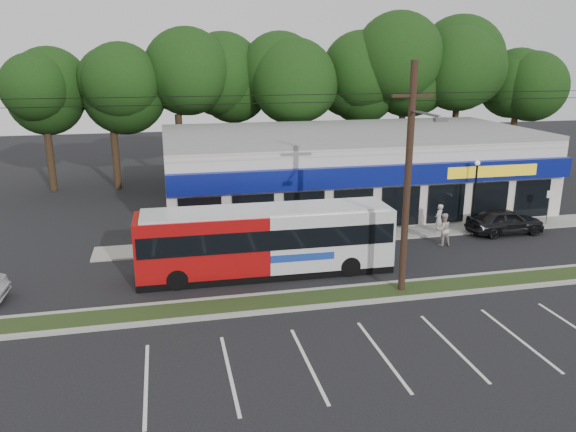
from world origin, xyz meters
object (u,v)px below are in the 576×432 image
at_px(car_dark, 505,221).
at_px(pedestrian_b, 443,229).
at_px(lamp_post, 475,187).
at_px(sign_post, 549,201).
at_px(pedestrian_a, 439,219).
at_px(metrobus, 266,239).
at_px(utility_pole, 405,173).

distance_m(car_dark, pedestrian_b, 4.74).
distance_m(lamp_post, sign_post, 5.13).
xyz_separation_m(car_dark, pedestrian_b, (-4.60, -1.14, 0.15)).
height_order(lamp_post, car_dark, lamp_post).
height_order(pedestrian_a, pedestrian_b, pedestrian_b).
bearing_deg(sign_post, metrobus, -167.56).
relative_size(lamp_post, pedestrian_a, 2.36).
bearing_deg(car_dark, utility_pole, 124.07).
relative_size(car_dark, pedestrian_b, 2.46).
bearing_deg(car_dark, lamp_post, 50.46).
distance_m(utility_pole, metrobus, 7.38).
relative_size(utility_pole, pedestrian_a, 27.79).
xyz_separation_m(utility_pole, car_dark, (9.62, 6.71, -4.64)).
relative_size(utility_pole, lamp_post, 11.76).
bearing_deg(pedestrian_b, pedestrian_a, -114.01).
xyz_separation_m(metrobus, pedestrian_a, (11.09, 4.00, -0.83)).
height_order(metrobus, pedestrian_a, metrobus).
bearing_deg(pedestrian_a, lamp_post, 150.89).
height_order(sign_post, pedestrian_a, sign_post).
relative_size(utility_pole, car_dark, 11.03).
distance_m(sign_post, metrobus, 18.92).
relative_size(lamp_post, car_dark, 0.94).
distance_m(car_dark, pedestrian_a, 3.93).
height_order(utility_pole, car_dark, utility_pole).
distance_m(utility_pole, pedestrian_b, 8.74).
bearing_deg(pedestrian_b, sign_post, -168.77).
height_order(utility_pole, lamp_post, utility_pole).
bearing_deg(metrobus, pedestrian_a, 20.64).
bearing_deg(lamp_post, metrobus, -162.30).
xyz_separation_m(utility_pole, sign_post, (13.17, 7.65, -3.86)).
bearing_deg(utility_pole, sign_post, 30.15).
relative_size(utility_pole, sign_post, 22.47).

